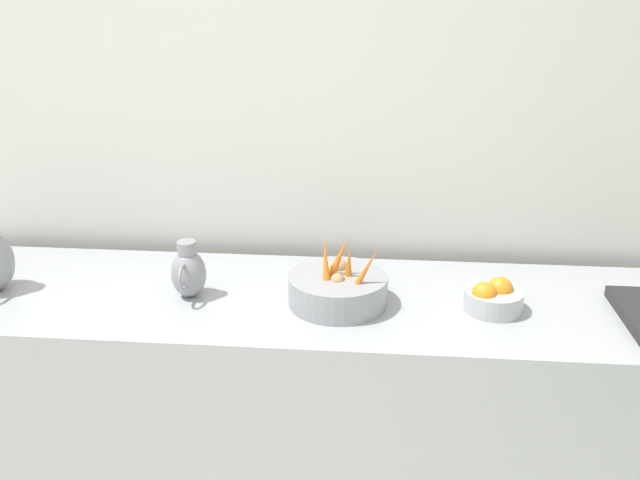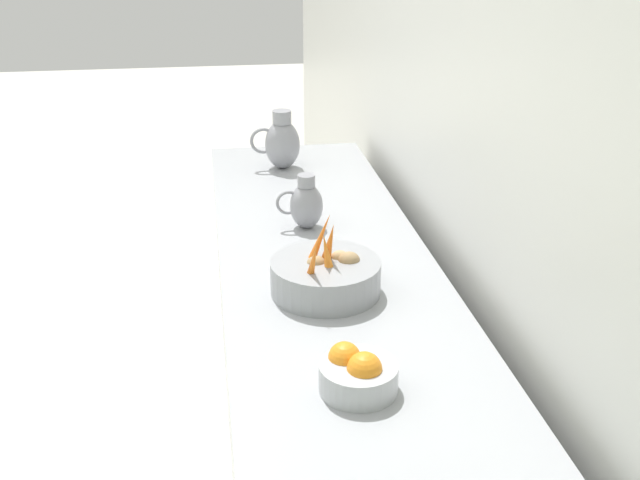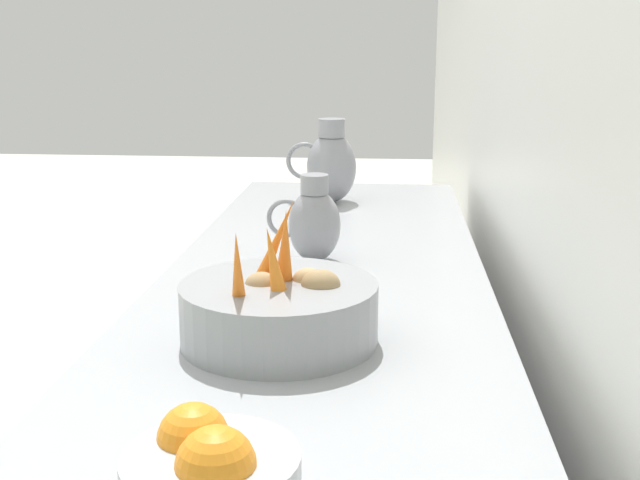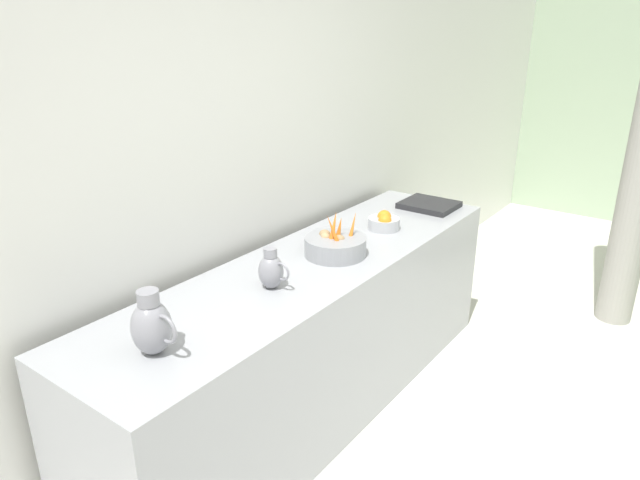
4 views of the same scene
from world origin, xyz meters
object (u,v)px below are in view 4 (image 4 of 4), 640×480
at_px(vegetable_colander, 335,245).
at_px(orange_bowl, 384,222).
at_px(metal_pitcher_short, 271,270).
at_px(metal_pitcher_tall, 152,326).

relative_size(vegetable_colander, orange_bowl, 1.73).
bearing_deg(orange_bowl, metal_pitcher_short, -90.71).
relative_size(vegetable_colander, metal_pitcher_tall, 1.28).
height_order(metal_pitcher_tall, metal_pitcher_short, metal_pitcher_tall).
relative_size(orange_bowl, metal_pitcher_short, 0.96).
distance_m(orange_bowl, metal_pitcher_tall, 1.67).
height_order(vegetable_colander, metal_pitcher_tall, metal_pitcher_tall).
bearing_deg(vegetable_colander, orange_bowl, 89.52).
xyz_separation_m(vegetable_colander, metal_pitcher_tall, (0.01, -1.17, 0.06)).
bearing_deg(metal_pitcher_tall, orange_bowl, 90.03).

